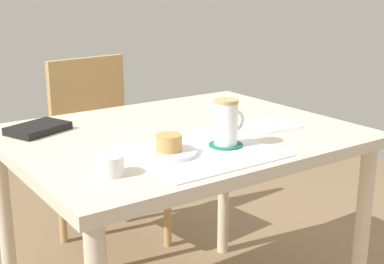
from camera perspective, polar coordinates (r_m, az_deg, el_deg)
dining_table at (r=1.74m, az=-1.24°, el=-2.52°), size 1.07×0.85×0.74m
wooden_chair at (r=2.49m, az=-9.44°, el=-1.03°), size 0.46×0.46×0.87m
placemat at (r=1.50m, az=0.88°, el=-2.10°), size 0.39×0.36×0.00m
pastry_plate at (r=1.47m, az=-2.47°, el=-2.21°), size 0.15×0.15×0.01m
pastry at (r=1.46m, az=-2.48°, el=-1.13°), size 0.07×0.07×0.05m
coffee_coaster at (r=1.55m, az=3.61°, el=-1.38°), size 0.10×0.10×0.00m
coffee_mug at (r=1.53m, az=3.72°, el=1.09°), size 0.10×0.07×0.13m
paper_napkin at (r=1.80m, az=8.37°, el=0.73°), size 0.16×0.16×0.00m
sugar_bowl at (r=1.34m, az=-8.72°, el=-3.54°), size 0.07×0.07×0.05m
small_book at (r=1.77m, az=-16.10°, el=0.37°), size 0.21×0.18×0.02m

